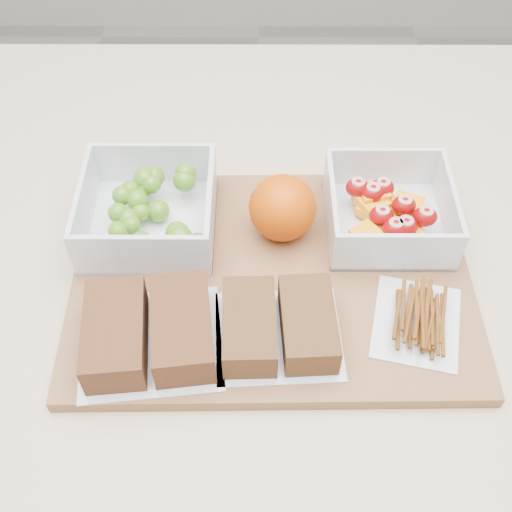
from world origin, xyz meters
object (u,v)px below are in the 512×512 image
object	(u,v)px
fruit_container	(388,212)
sandwich_bag_center	(279,326)
orange	(282,208)
sandwich_bag_left	(149,332)
pretzel_bag	(418,317)
grape_container	(150,209)
cutting_board	(272,277)

from	to	relation	value
fruit_container	sandwich_bag_center	size ratio (longest dim) A/B	1.04
fruit_container	orange	world-z (taller)	orange
sandwich_bag_left	sandwich_bag_center	bearing A→B (deg)	3.81
pretzel_bag	orange	bearing A→B (deg)	136.92
grape_container	pretzel_bag	world-z (taller)	grape_container
fruit_container	sandwich_bag_center	world-z (taller)	fruit_container
grape_container	sandwich_bag_center	size ratio (longest dim) A/B	1.12
orange	sandwich_bag_left	distance (m)	0.20
grape_container	sandwich_bag_left	bearing A→B (deg)	-84.54
cutting_board	sandwich_bag_left	size ratio (longest dim) A/B	2.82
sandwich_bag_left	pretzel_bag	xyz separation A→B (m)	(0.26, 0.02, -0.01)
cutting_board	fruit_container	bearing A→B (deg)	26.94
grape_container	orange	bearing A→B (deg)	-3.22
fruit_container	sandwich_bag_left	distance (m)	0.29
sandwich_bag_left	cutting_board	bearing A→B (deg)	36.35
orange	sandwich_bag_center	world-z (taller)	orange
pretzel_bag	sandwich_bag_left	bearing A→B (deg)	-174.79
grape_container	sandwich_bag_left	size ratio (longest dim) A/B	0.96
orange	sandwich_bag_left	size ratio (longest dim) A/B	0.49
pretzel_bag	grape_container	bearing A→B (deg)	154.59
sandwich_bag_center	pretzel_bag	distance (m)	0.14
grape_container	orange	size ratio (longest dim) A/B	1.96
cutting_board	sandwich_bag_center	distance (m)	0.08
orange	sandwich_bag_center	xyz separation A→B (m)	(-0.01, -0.14, -0.02)
grape_container	pretzel_bag	size ratio (longest dim) A/B	1.22
grape_container	sandwich_bag_left	world-z (taller)	grape_container
cutting_board	sandwich_bag_left	distance (m)	0.15
orange	sandwich_bag_left	xyz separation A→B (m)	(-0.13, -0.15, -0.02)
sandwich_bag_center	pretzel_bag	bearing A→B (deg)	6.45
orange	fruit_container	bearing A→B (deg)	3.70
fruit_container	sandwich_bag_left	xyz separation A→B (m)	(-0.25, -0.15, -0.00)
sandwich_bag_left	sandwich_bag_center	xyz separation A→B (m)	(0.12, 0.01, -0.00)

